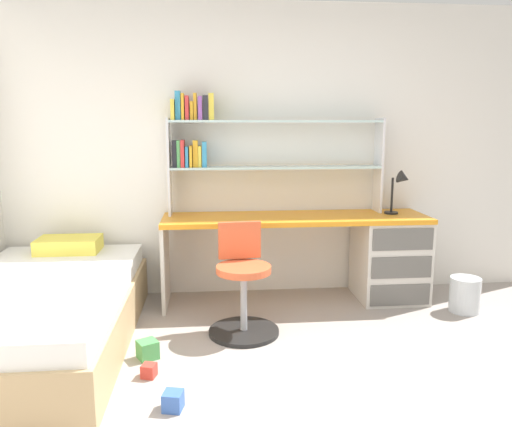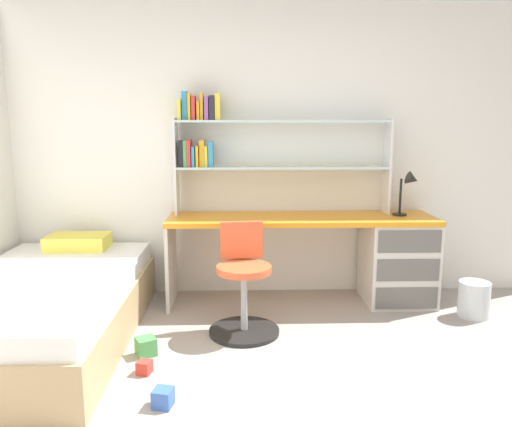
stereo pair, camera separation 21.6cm
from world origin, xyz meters
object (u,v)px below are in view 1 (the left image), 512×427
object	(u,v)px
bookshelf_hutch	(240,142)
swivel_chair	(243,290)
desk_lamp	(401,185)
desk	(365,252)
bed_platform	(40,314)
toy_block_blue_0	(173,401)
waste_bin	(465,295)
toy_block_green_2	(148,350)
toy_block_red_1	(149,371)

from	to	relation	value
bookshelf_hutch	swivel_chair	world-z (taller)	bookshelf_hutch
bookshelf_hutch	desk_lamp	size ratio (longest dim) A/B	4.84
desk	bed_platform	bearing A→B (deg)	-163.66
bookshelf_hutch	bed_platform	size ratio (longest dim) A/B	0.89
swivel_chair	desk_lamp	bearing A→B (deg)	23.72
bookshelf_hutch	toy_block_blue_0	bearing A→B (deg)	-105.25
swivel_chair	bed_platform	world-z (taller)	swivel_chair
bookshelf_hutch	waste_bin	distance (m)	2.26
desk	toy_block_green_2	size ratio (longest dim) A/B	18.63
toy_block_blue_0	bookshelf_hutch	bearing A→B (deg)	74.75
desk	toy_block_blue_0	xyz separation A→B (m)	(-1.56, -1.60, -0.37)
desk	desk_lamp	world-z (taller)	desk_lamp
toy_block_blue_0	toy_block_red_1	bearing A→B (deg)	114.98
desk	waste_bin	world-z (taller)	desk
desk_lamp	desk	bearing A→B (deg)	179.61
bookshelf_hutch	toy_block_red_1	world-z (taller)	bookshelf_hutch
desk	desk_lamp	size ratio (longest dim) A/B	5.89
bookshelf_hutch	toy_block_blue_0	size ratio (longest dim) A/B	18.16
desk_lamp	bed_platform	xyz separation A→B (m)	(-2.81, -0.74, -0.77)
bed_platform	toy_block_green_2	distance (m)	0.81
desk_lamp	toy_block_blue_0	size ratio (longest dim) A/B	3.76
swivel_chair	bed_platform	size ratio (longest dim) A/B	0.39
desk_lamp	toy_block_green_2	bearing A→B (deg)	-154.53
desk	toy_block_red_1	distance (m)	2.16
desk	toy_block_green_2	world-z (taller)	desk
desk	swivel_chair	distance (m)	1.28
bed_platform	toy_block_green_2	xyz separation A→B (m)	(0.75, -0.25, -0.18)
bed_platform	toy_block_red_1	bearing A→B (deg)	-32.20
toy_block_blue_0	toy_block_red_1	world-z (taller)	toy_block_blue_0
bed_platform	desk_lamp	bearing A→B (deg)	14.67
waste_bin	toy_block_green_2	xyz separation A→B (m)	(-2.50, -0.60, -0.08)
desk	toy_block_green_2	distance (m)	2.06
bed_platform	waste_bin	world-z (taller)	bed_platform
swivel_chair	toy_block_blue_0	world-z (taller)	swivel_chair
bed_platform	toy_block_green_2	world-z (taller)	bed_platform
desk_lamp	bed_platform	size ratio (longest dim) A/B	0.18
bookshelf_hutch	swivel_chair	distance (m)	1.32
bookshelf_hutch	bed_platform	distance (m)	2.05
bed_platform	bookshelf_hutch	bearing A→B (deg)	32.18
toy_block_red_1	toy_block_green_2	bearing A→B (deg)	98.50
bookshelf_hutch	desk_lamp	bearing A→B (deg)	-7.14
waste_bin	desk	bearing A→B (deg)	152.42
desk	waste_bin	bearing A→B (deg)	-27.58
desk_lamp	swivel_chair	world-z (taller)	desk_lamp
bed_platform	toy_block_blue_0	size ratio (longest dim) A/B	20.42
waste_bin	toy_block_blue_0	size ratio (longest dim) A/B	2.83
bookshelf_hutch	toy_block_red_1	distance (m)	2.05
swivel_chair	waste_bin	distance (m)	1.87
desk_lamp	swivel_chair	distance (m)	1.68
bookshelf_hutch	waste_bin	bearing A→B (deg)	-16.99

